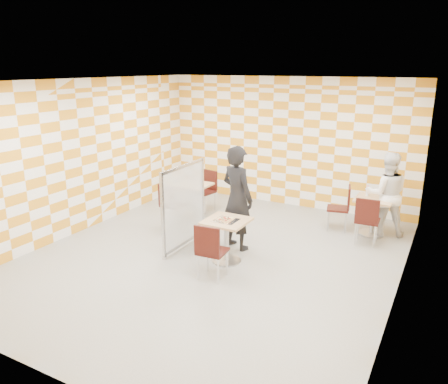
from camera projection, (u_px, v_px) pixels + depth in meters
name	position (u px, v px, depth m)	size (l,w,h in m)	color
room_shell	(228.00, 167.00, 7.70)	(7.00, 7.00, 7.00)	gray
main_table	(227.00, 233.00, 7.35)	(0.70, 0.70, 0.75)	tan
second_table	(373.00, 210.00, 8.55)	(0.70, 0.70, 0.75)	tan
empty_table	(193.00, 195.00, 9.54)	(0.70, 0.70, 0.75)	tan
chair_main_front	(210.00, 248.00, 6.68)	(0.45, 0.46, 0.92)	black
chair_second_front	(367.00, 217.00, 8.02)	(0.44, 0.45, 0.92)	black
chair_second_side	(343.00, 205.00, 8.76)	(0.51, 0.51, 0.92)	black
chair_empty_near	(170.00, 202.00, 8.92)	(0.46, 0.47, 0.92)	black
chair_empty_far	(207.00, 187.00, 10.02)	(0.50, 0.50, 0.92)	black
partition	(184.00, 206.00, 7.90)	(0.08, 1.38, 1.55)	white
man_dark	(237.00, 198.00, 7.82)	(0.69, 0.45, 1.90)	black
man_white	(386.00, 194.00, 8.48)	(0.80, 0.63, 1.65)	white
pizza_on_foil	(226.00, 219.00, 7.27)	(0.40, 0.40, 0.04)	silver
sport_bottle	(367.00, 191.00, 8.62)	(0.06, 0.06, 0.20)	white
soda_bottle	(384.00, 194.00, 8.39)	(0.07, 0.07, 0.23)	black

